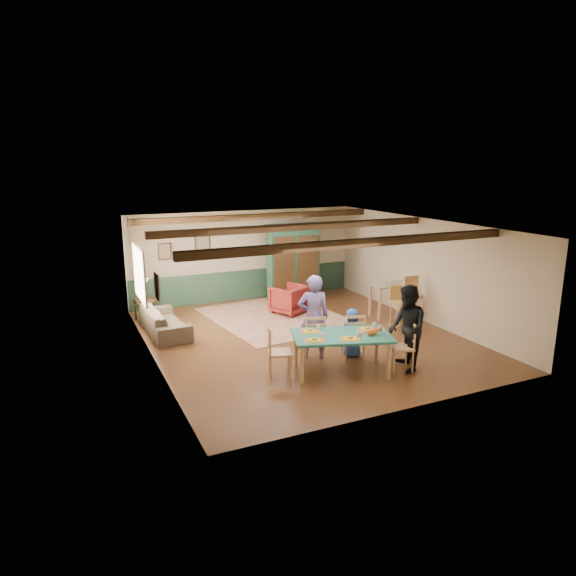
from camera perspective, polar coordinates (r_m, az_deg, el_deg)
name	(u,v)px	position (r m, az deg, el deg)	size (l,w,h in m)	color
floor	(303,338)	(12.33, 1.72, -5.55)	(8.00, 8.00, 0.00)	#492614
wall_back	(245,255)	(15.56, -4.79, 3.62)	(7.00, 0.02, 2.70)	beige
wall_left	(151,299)	(10.90, -14.96, -1.20)	(0.02, 8.00, 2.70)	beige
wall_right	(424,270)	(13.83, 14.88, 1.93)	(0.02, 8.00, 2.70)	beige
ceiling	(304,225)	(11.72, 1.81, 7.01)	(7.00, 8.00, 0.02)	white
wainscot_back	(246,285)	(15.73, -4.70, 0.38)	(6.95, 0.03, 0.90)	#203B2A
ceiling_beam_front	(359,243)	(9.74, 7.85, 4.97)	(6.95, 0.16, 0.16)	black
ceiling_beam_mid	(297,227)	(12.09, 0.96, 6.79)	(6.95, 0.16, 0.16)	black
ceiling_beam_back	(256,217)	(14.46, -3.53, 7.91)	(6.95, 0.16, 0.16)	black
window_left	(139,274)	(12.50, -16.24, 1.54)	(0.06, 1.60, 1.30)	white
picture_left_wall	(157,286)	(10.24, -14.35, 0.18)	(0.04, 0.42, 0.52)	gray
picture_back_a	(203,244)	(15.08, -9.45, 4.89)	(0.45, 0.04, 0.55)	gray
picture_back_b	(165,251)	(14.86, -13.53, 3.98)	(0.38, 0.04, 0.48)	gray
dining_table	(341,354)	(10.28, 5.93, -7.29)	(1.91, 1.06, 0.79)	#206555
dining_chair_far_left	(314,337)	(10.87, 2.88, -5.45)	(0.45, 0.47, 1.01)	tan
dining_chair_far_right	(353,335)	(11.04, 7.24, -5.25)	(0.45, 0.47, 1.01)	tan
dining_chair_end_left	(280,351)	(10.06, -0.90, -7.06)	(0.45, 0.47, 1.01)	tan
dining_chair_end_right	(401,346)	(10.57, 12.45, -6.34)	(0.45, 0.47, 1.01)	tan
person_man	(313,317)	(10.82, 2.83, -3.25)	(0.67, 0.44, 1.83)	slate
person_woman	(407,328)	(10.49, 13.10, -4.40)	(0.85, 0.66, 1.75)	black
person_child	(352,333)	(11.11, 7.14, -4.96)	(0.52, 0.34, 1.07)	#2A4EA8
cat	(372,331)	(10.16, 9.35, -4.71)	(0.38, 0.15, 0.19)	orange
place_setting_near_left	(315,338)	(9.77, 2.98, -5.54)	(0.42, 0.32, 0.11)	yellow
place_setting_near_center	(350,336)	(9.91, 6.93, -5.35)	(0.42, 0.32, 0.11)	yellow
place_setting_far_left	(310,329)	(10.27, 2.49, -4.57)	(0.42, 0.32, 0.11)	yellow
place_setting_far_right	(367,327)	(10.51, 8.79, -4.29)	(0.42, 0.32, 0.11)	yellow
area_rug	(276,317)	(13.94, -1.39, -3.22)	(3.20, 3.80, 0.01)	beige
armoire	(293,263)	(15.28, 0.57, 2.76)	(1.64, 0.66, 2.32)	#163728
armchair	(289,299)	(14.19, 0.14, -1.27)	(0.85, 0.87, 0.79)	#561114
sofa	(165,321)	(12.92, -13.56, -3.59)	(2.13, 0.83, 0.62)	#372F22
end_table	(145,310)	(14.05, -15.60, -2.37)	(0.48, 0.48, 0.59)	black
table_lamp	(144,289)	(13.91, -15.75, -0.13)	(0.30, 0.30, 0.54)	beige
counter_table	(390,300)	(14.11, 11.31, -1.36)	(1.10, 0.64, 0.92)	#BEB094
bar_stool_left	(399,308)	(13.19, 12.20, -2.13)	(0.38, 0.42, 1.07)	tan
bar_stool_right	(415,301)	(13.54, 13.88, -1.43)	(0.44, 0.48, 1.24)	tan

